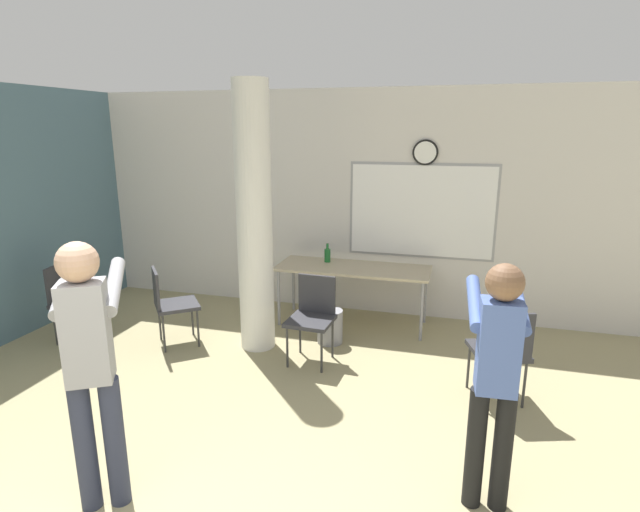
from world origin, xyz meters
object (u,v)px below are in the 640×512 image
Objects in this scene: chair_mid_room at (502,348)px; person_playing_front at (90,356)px; chair_table_front at (313,313)px; person_playing_side at (496,369)px; chair_near_pillar at (170,301)px; bottle_on_table at (327,255)px; chair_by_left_wall at (71,296)px; folding_table at (353,271)px.

chair_mid_room is 0.51× the size of person_playing_front.
chair_mid_room is at bearing -11.30° from chair_table_front.
chair_table_front is 2.46m from person_playing_front.
chair_near_pillar is at bearing 153.77° from person_playing_side.
bottle_on_table is 3.39m from person_playing_side.
chair_near_pillar is at bearing 8.75° from chair_by_left_wall.
chair_mid_room is at bearing 38.07° from person_playing_front.
bottle_on_table is 0.27× the size of chair_table_front.
person_playing_side is (4.38, -1.42, 0.43)m from chair_by_left_wall.
person_playing_side reaches higher than chair_mid_room.
person_playing_front is (-0.53, -3.51, 0.20)m from bottle_on_table.
person_playing_front is (2.05, -2.06, 0.50)m from chair_by_left_wall.
chair_table_front is at bearing -100.08° from folding_table.
bottle_on_table reaches higher than chair_table_front.
folding_table is at bearing 138.53° from chair_mid_room.
folding_table is at bearing 75.28° from person_playing_front.
chair_by_left_wall is (-2.93, -1.30, -0.16)m from folding_table.
chair_near_pillar is (-1.43, -1.27, -0.30)m from bottle_on_table.
person_playing_side is at bearing 15.41° from person_playing_front.
person_playing_side is (1.80, -2.87, 0.13)m from bottle_on_table.
chair_table_front is 0.51× the size of person_playing_front.
chair_by_left_wall is at bearing 134.79° from person_playing_front.
chair_by_left_wall is at bearing 162.05° from person_playing_side.
chair_table_front is at bearing 73.21° from person_playing_front.
person_playing_front reaches higher than chair_table_front.
chair_mid_room is (1.79, -0.36, 0.00)m from chair_table_front.
chair_table_front is (1.60, 0.07, 0.00)m from chair_near_pillar.
chair_near_pillar is 3.40m from chair_mid_room.
chair_by_left_wall is at bearing -171.25° from chair_near_pillar.
chair_table_front reaches higher than folding_table.
folding_table is at bearing 118.02° from person_playing_side.
chair_table_front is 1.00× the size of chair_mid_room.
bottle_on_table is 0.27× the size of chair_near_pillar.
chair_mid_room is (4.53, -0.11, 0.00)m from chair_by_left_wall.
person_playing_front is (-2.49, -1.95, 0.50)m from chair_mid_room.
person_playing_front is at bearing -98.58° from bottle_on_table.
folding_table is 2.08× the size of chair_near_pillar.
chair_table_front is 0.55× the size of person_playing_side.
bottle_on_table is at bearing 97.88° from chair_table_front.
chair_mid_room is (3.39, -0.29, 0.00)m from chair_near_pillar.
chair_table_front is 1.83m from chair_mid_room.
bottle_on_table is 1.25m from chair_table_front.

